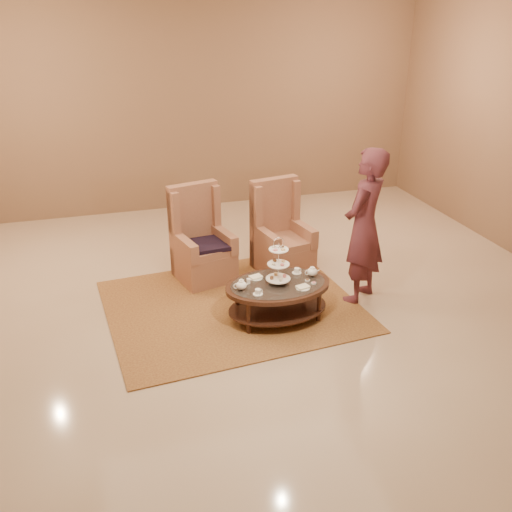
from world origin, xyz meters
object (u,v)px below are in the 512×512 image
object	(u,v)px
armchair_left	(201,248)
armchair_right	(280,241)
tea_table	(278,290)
person	(364,227)

from	to	relation	value
armchair_left	armchair_right	world-z (taller)	armchair_left
tea_table	armchair_right	xyz separation A→B (m)	(0.44, 1.23, 0.04)
tea_table	armchair_right	bearing A→B (deg)	68.65
tea_table	armchair_left	size ratio (longest dim) A/B	1.00
armchair_left	armchair_right	distance (m)	1.05
armchair_left	armchair_right	size ratio (longest dim) A/B	1.00
tea_table	person	size ratio (longest dim) A/B	0.66
tea_table	armchair_right	world-z (taller)	armchair_right
tea_table	person	distance (m)	1.24
armchair_right	person	bearing A→B (deg)	-68.49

